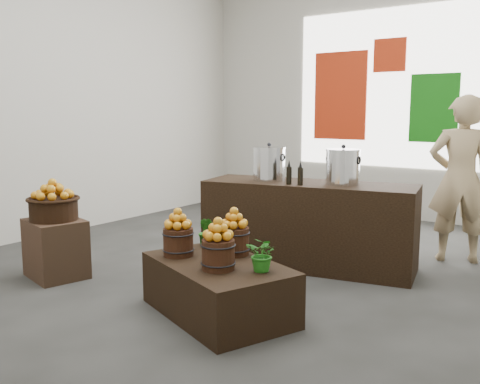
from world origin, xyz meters
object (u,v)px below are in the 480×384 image
Objects in this scene: crate at (56,248)px; stock_pot_center at (343,168)px; wicker_basket at (54,209)px; counter at (308,225)px; display_table at (218,288)px; shopper at (460,179)px; stock_pot_left at (269,165)px.

stock_pot_center is (2.23, 1.89, 0.79)m from crate.
wicker_basket is 0.21× the size of counter.
crate is at bearing -139.81° from stock_pot_center.
counter reaches higher than crate.
counter is at bearing 113.55° from display_table.
stock_pot_center is at bearing 102.07° from display_table.
shopper is (3.13, 2.96, 0.62)m from crate.
stock_pot_left is at bearing 13.62° from shopper.
counter is (1.89, 1.81, 0.16)m from crate.
shopper is at bearing 30.87° from counter.
counter is at bearing 43.88° from wicker_basket.
stock_pot_left is (-0.51, 1.57, 0.86)m from display_table.
stock_pot_left reaches higher than crate.
shopper is (1.25, 1.15, 0.46)m from counter.
display_table is 0.70× the size of shopper.
crate is 2.62m from counter.
stock_pot_left is (1.44, 1.72, 0.39)m from wicker_basket.
crate is at bearing 0.00° from wicker_basket.
wicker_basket is at bearing 20.73° from shopper.
stock_pot_center is at bearing 11.82° from stock_pot_left.
shopper is at bearing 88.51° from display_table.
stock_pot_center reaches higher than crate.
crate is 1.96m from display_table.
display_table is at bearing 4.49° from wicker_basket.
wicker_basket is 0.26× the size of shopper.
stock_pot_left is at bearing -168.18° from stock_pot_center.
counter is at bearing 43.88° from crate.
stock_pot_left is at bearing 50.08° from wicker_basket.
shopper reaches higher than crate.
display_table is at bearing 4.49° from crate.
crate is 0.46× the size of display_table.
stock_pot_center reaches higher than display_table.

